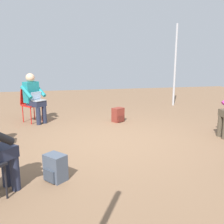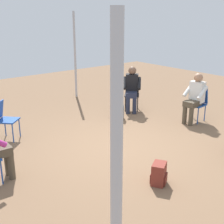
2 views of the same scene
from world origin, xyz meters
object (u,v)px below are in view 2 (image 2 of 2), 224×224
object	(u,v)px
chair_west	(198,102)
person_in_black	(132,87)
backpack_near_laptop_user	(118,113)
person_in_white	(195,95)
backpack_by_empty_chair	(159,175)
chair_southwest	(132,92)
chair_southeast	(4,118)

from	to	relation	value
chair_west	person_in_black	xyz separation A→B (m)	(0.75, -1.65, 0.20)
chair_west	backpack_near_laptop_user	bearing A→B (deg)	41.32
person_in_white	person_in_black	bearing A→B (deg)	13.40
backpack_by_empty_chair	chair_southwest	bearing A→B (deg)	-126.41
chair_west	person_in_white	xyz separation A→B (m)	(0.17, 0.02, 0.20)
person_in_black	backpack_by_empty_chair	distance (m)	3.94
chair_southwest	person_in_black	bearing A→B (deg)	90.00
chair_southeast	backpack_near_laptop_user	world-z (taller)	chair_southeast
chair_southeast	backpack_by_empty_chair	bearing A→B (deg)	66.76
chair_southwest	backpack_near_laptop_user	size ratio (longest dim) A/B	2.36
backpack_by_empty_chair	person_in_black	bearing A→B (deg)	-126.06
chair_southwest	person_in_white	size ratio (longest dim) A/B	0.69
chair_southeast	backpack_near_laptop_user	distance (m)	2.84
chair_west	backpack_near_laptop_user	world-z (taller)	chair_west
person_in_white	chair_west	bearing A→B (deg)	-90.00
backpack_near_laptop_user	person_in_white	bearing A→B (deg)	133.42
chair_southeast	backpack_near_laptop_user	size ratio (longest dim) A/B	2.36
chair_southeast	person_in_black	world-z (taller)	person_in_black
person_in_black	chair_west	bearing A→B (deg)	159.05
person_in_black	chair_southwest	bearing A→B (deg)	-90.00
chair_southwest	person_in_black	xyz separation A→B (m)	(0.12, 0.12, 0.20)
person_in_white	backpack_by_empty_chair	size ratio (longest dim) A/B	3.44
person_in_black	backpack_near_laptop_user	distance (m)	0.95
person_in_black	backpack_near_laptop_user	world-z (taller)	person_in_black
chair_southwest	backpack_by_empty_chair	xyz separation A→B (m)	(2.41, 3.27, -0.34)
person_in_black	backpack_near_laptop_user	size ratio (longest dim) A/B	3.44
chair_southeast	person_in_black	bearing A→B (deg)	133.21
chair_west	backpack_by_empty_chair	bearing A→B (deg)	110.40
backpack_near_laptop_user	person_in_black	bearing A→B (deg)	-159.18
chair_west	person_in_white	world-z (taller)	person_in_white
chair_west	chair_southwest	bearing A→B (deg)	13.78
chair_west	chair_southwest	size ratio (longest dim) A/B	1.00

